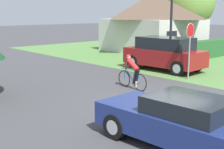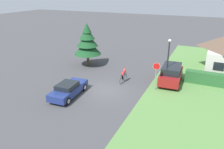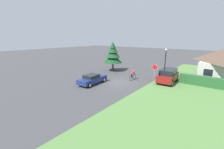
# 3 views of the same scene
# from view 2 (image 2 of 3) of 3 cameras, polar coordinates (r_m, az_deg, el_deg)

# --- Properties ---
(ground_plane) EXTENTS (140.00, 140.00, 0.00)m
(ground_plane) POSITION_cam_2_polar(r_m,az_deg,el_deg) (21.64, -1.92, -4.12)
(ground_plane) COLOR #424244
(sedan_left_lane) EXTENTS (2.03, 4.55, 1.34)m
(sedan_left_lane) POSITION_cam_2_polar(r_m,az_deg,el_deg) (20.63, -11.31, -3.85)
(sedan_left_lane) COLOR navy
(sedan_left_lane) RESTS_ON ground
(cyclist) EXTENTS (0.44, 1.81, 1.53)m
(cyclist) POSITION_cam_2_polar(r_m,az_deg,el_deg) (23.23, 2.99, -0.34)
(cyclist) COLOR black
(cyclist) RESTS_ON ground
(parked_suv_right) EXTENTS (2.28, 4.76, 1.93)m
(parked_suv_right) POSITION_cam_2_polar(r_m,az_deg,el_deg) (23.82, 15.18, 0.15)
(parked_suv_right) COLOR maroon
(parked_suv_right) RESTS_ON ground
(stop_sign) EXTENTS (0.71, 0.09, 2.82)m
(stop_sign) POSITION_cam_2_polar(r_m,az_deg,el_deg) (21.40, 11.46, 0.92)
(stop_sign) COLOR gray
(stop_sign) RESTS_ON ground
(street_lamp) EXTENTS (0.30, 0.30, 4.88)m
(street_lamp) POSITION_cam_2_polar(r_m,az_deg,el_deg) (22.61, 14.45, 4.33)
(street_lamp) COLOR black
(street_lamp) RESTS_ON ground
(conifer_tall_near) EXTENTS (3.47, 3.47, 5.49)m
(conifer_tall_near) POSITION_cam_2_polar(r_m,az_deg,el_deg) (27.94, -6.47, 8.35)
(conifer_tall_near) COLOR #4C3823
(conifer_tall_near) RESTS_ON ground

